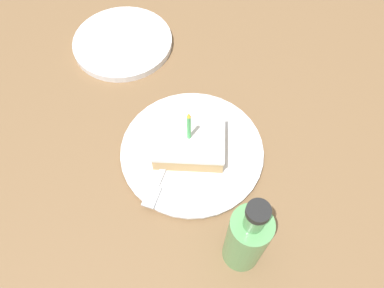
{
  "coord_description": "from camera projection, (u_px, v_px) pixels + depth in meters",
  "views": [
    {
      "loc": [
        0.4,
        0.02,
        0.66
      ],
      "look_at": [
        0.03,
        0.01,
        0.04
      ],
      "focal_mm": 35.0,
      "sensor_mm": 36.0,
      "label": 1
    }
  ],
  "objects": [
    {
      "name": "plate",
      "position": [
        192.0,
        151.0,
        0.75
      ],
      "size": [
        0.28,
        0.28,
        0.02
      ],
      "color": "silver",
      "rests_on": "ground_plane"
    },
    {
      "name": "ground_plane",
      "position": [
        190.0,
        145.0,
        0.79
      ],
      "size": [
        2.4,
        2.4,
        0.04
      ],
      "color": "brown",
      "rests_on": "ground"
    },
    {
      "name": "side_plate",
      "position": [
        123.0,
        42.0,
        0.9
      ],
      "size": [
        0.24,
        0.24,
        0.02
      ],
      "color": "silver",
      "rests_on": "ground_plane"
    },
    {
      "name": "bottle",
      "position": [
        247.0,
        239.0,
        0.58
      ],
      "size": [
        0.06,
        0.06,
        0.21
      ],
      "color": "#599959",
      "rests_on": "ground_plane"
    },
    {
      "name": "cake_slice",
      "position": [
        190.0,
        143.0,
        0.72
      ],
      "size": [
        0.11,
        0.14,
        0.12
      ],
      "color": "tan",
      "rests_on": "plate"
    },
    {
      "name": "fork",
      "position": [
        162.0,
        171.0,
        0.71
      ],
      "size": [
        0.18,
        0.07,
        0.0
      ],
      "color": "#B2B2B7",
      "rests_on": "plate"
    }
  ]
}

